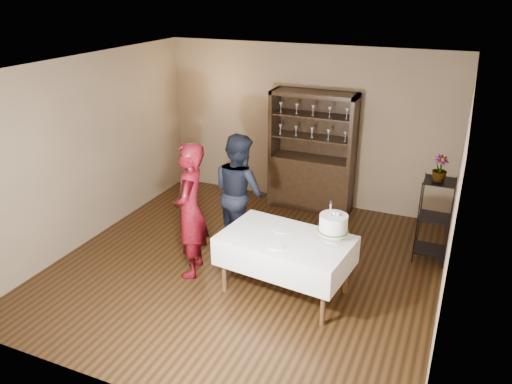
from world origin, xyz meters
TOP-DOWN VIEW (x-y plane):
  - floor at (0.00, 0.00)m, footprint 5.00×5.00m
  - ceiling at (0.00, 0.00)m, footprint 5.00×5.00m
  - back_wall at (0.00, 2.50)m, footprint 5.00×0.02m
  - wall_left at (-2.50, 0.00)m, footprint 0.02×5.00m
  - wall_right at (2.50, 0.00)m, footprint 0.02×5.00m
  - china_hutch at (0.20, 2.25)m, footprint 1.40×0.48m
  - plant_etagere at (2.28, 1.20)m, footprint 0.42×0.42m
  - cake_table at (0.70, -0.36)m, footprint 1.65×1.13m
  - woman at (-0.60, -0.40)m, footprint 0.61×0.76m
  - man at (-0.33, 0.50)m, footprint 1.05×0.98m
  - cake at (1.23, -0.21)m, footprint 0.37×0.37m
  - plate_near at (0.68, -0.63)m, footprint 0.24×0.24m
  - plate_far at (0.58, -0.21)m, footprint 0.23×0.23m
  - potted_plant at (2.26, 1.17)m, footprint 0.27×0.27m

SIDE VIEW (x-z plane):
  - floor at x=0.00m, z-range 0.00..0.00m
  - cake_table at x=0.70m, z-range 0.20..0.98m
  - plant_etagere at x=2.28m, z-range 0.05..1.25m
  - china_hutch at x=0.20m, z-range -0.34..1.66m
  - plate_near at x=0.68m, z-range 0.77..0.79m
  - plate_far at x=0.58m, z-range 0.77..0.79m
  - man at x=-0.33m, z-range 0.00..1.72m
  - woman at x=-0.60m, z-range 0.00..1.80m
  - cake at x=1.23m, z-range 0.72..1.24m
  - back_wall at x=0.00m, z-range 0.00..2.70m
  - wall_left at x=-2.50m, z-range 0.00..2.70m
  - wall_right at x=2.50m, z-range 0.00..2.70m
  - potted_plant at x=2.26m, z-range 1.19..1.54m
  - ceiling at x=0.00m, z-range 2.70..2.70m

